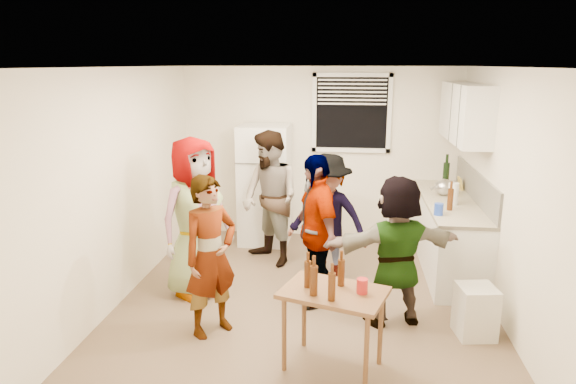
# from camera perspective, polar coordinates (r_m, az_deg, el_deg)

# --- Properties ---
(room) EXTENTS (4.00, 4.50, 2.50)m
(room) POSITION_cam_1_polar(r_m,az_deg,el_deg) (5.78, 1.89, -11.91)
(room) COLOR white
(room) RESTS_ON ground
(window) EXTENTS (1.12, 0.10, 1.06)m
(window) POSITION_cam_1_polar(r_m,az_deg,el_deg) (7.42, 7.07, 8.70)
(window) COLOR white
(window) RESTS_ON room
(refrigerator) EXTENTS (0.70, 0.70, 1.70)m
(refrigerator) POSITION_cam_1_polar(r_m,az_deg,el_deg) (7.35, -2.56, 0.84)
(refrigerator) COLOR white
(refrigerator) RESTS_ON ground
(counter_lower) EXTENTS (0.60, 2.20, 0.86)m
(counter_lower) POSITION_cam_1_polar(r_m,az_deg,el_deg) (6.78, 17.33, -4.64)
(counter_lower) COLOR white
(counter_lower) RESTS_ON ground
(countertop) EXTENTS (0.64, 2.22, 0.04)m
(countertop) POSITION_cam_1_polar(r_m,az_deg,el_deg) (6.66, 17.61, -0.96)
(countertop) COLOR beige
(countertop) RESTS_ON counter_lower
(backsplash) EXTENTS (0.03, 2.20, 0.36)m
(backsplash) POSITION_cam_1_polar(r_m,az_deg,el_deg) (6.67, 20.14, 0.63)
(backsplash) COLOR #A3A095
(backsplash) RESTS_ON countertop
(upper_cabinets) EXTENTS (0.34, 1.60, 0.70)m
(upper_cabinets) POSITION_cam_1_polar(r_m,az_deg,el_deg) (6.70, 19.09, 8.33)
(upper_cabinets) COLOR white
(upper_cabinets) RESTS_ON room
(kettle) EXTENTS (0.32, 0.29, 0.22)m
(kettle) POSITION_cam_1_polar(r_m,az_deg,el_deg) (6.85, 16.90, -0.33)
(kettle) COLOR silver
(kettle) RESTS_ON countertop
(paper_towel) EXTENTS (0.12, 0.12, 0.26)m
(paper_towel) POSITION_cam_1_polar(r_m,az_deg,el_deg) (6.44, 17.80, -1.30)
(paper_towel) COLOR white
(paper_towel) RESTS_ON countertop
(wine_bottle) EXTENTS (0.08, 0.08, 0.33)m
(wine_bottle) POSITION_cam_1_polar(r_m,az_deg,el_deg) (7.33, 17.05, 0.59)
(wine_bottle) COLOR black
(wine_bottle) RESTS_ON countertop
(beer_bottle_counter) EXTENTS (0.06, 0.06, 0.25)m
(beer_bottle_counter) POSITION_cam_1_polar(r_m,az_deg,el_deg) (6.18, 17.50, -1.92)
(beer_bottle_counter) COLOR #47230C
(beer_bottle_counter) RESTS_ON countertop
(blue_cup) EXTENTS (0.10, 0.10, 0.13)m
(blue_cup) POSITION_cam_1_polar(r_m,az_deg,el_deg) (5.94, 16.35, -2.47)
(blue_cup) COLOR blue
(blue_cup) RESTS_ON countertop
(picture_frame) EXTENTS (0.02, 0.19, 0.16)m
(picture_frame) POSITION_cam_1_polar(r_m,az_deg,el_deg) (7.22, 18.59, 0.92)
(picture_frame) COLOR gold
(picture_frame) RESTS_ON countertop
(trash_bin) EXTENTS (0.39, 0.39, 0.50)m
(trash_bin) POSITION_cam_1_polar(r_m,az_deg,el_deg) (5.30, 20.11, -12.34)
(trash_bin) COLOR beige
(trash_bin) RESTS_ON ground
(serving_table) EXTENTS (0.97, 0.79, 0.71)m
(serving_table) POSITION_cam_1_polar(r_m,az_deg,el_deg) (4.68, 4.91, -18.75)
(serving_table) COLOR brown
(serving_table) RESTS_ON ground
(beer_bottle_table) EXTENTS (0.07, 0.07, 0.25)m
(beer_bottle_table) POSITION_cam_1_polar(r_m,az_deg,el_deg) (4.25, 2.86, -11.34)
(beer_bottle_table) COLOR #47230C
(beer_bottle_table) RESTS_ON serving_table
(red_cup) EXTENTS (0.09, 0.09, 0.12)m
(red_cup) POSITION_cam_1_polar(r_m,az_deg,el_deg) (4.32, 8.21, -11.04)
(red_cup) COLOR #B3201F
(red_cup) RESTS_ON serving_table
(guest_grey) EXTENTS (1.95, 1.78, 0.57)m
(guest_grey) POSITION_cam_1_polar(r_m,az_deg,el_deg) (6.03, -9.89, -10.96)
(guest_grey) COLOR gray
(guest_grey) RESTS_ON ground
(guest_stripe) EXTENTS (1.54, 1.45, 0.37)m
(guest_stripe) POSITION_cam_1_polar(r_m,az_deg,el_deg) (5.24, -8.27, -15.01)
(guest_stripe) COLOR #141933
(guest_stripe) RESTS_ON ground
(guest_back_left) EXTENTS (1.81, 1.82, 0.65)m
(guest_back_left) POSITION_cam_1_polar(r_m,az_deg,el_deg) (6.80, -1.91, -7.80)
(guest_back_left) COLOR #4F3427
(guest_back_left) RESTS_ON ground
(guest_back_right) EXTENTS (1.40, 1.76, 0.57)m
(guest_back_right) POSITION_cam_1_polar(r_m,az_deg,el_deg) (6.33, 4.30, -9.54)
(guest_back_right) COLOR #404045
(guest_back_right) RESTS_ON ground
(guest_black) EXTENTS (1.89, 1.54, 0.40)m
(guest_black) POSITION_cam_1_polar(r_m,az_deg,el_deg) (5.76, 2.99, -12.02)
(guest_black) COLOR black
(guest_black) RESTS_ON ground
(guest_orange) EXTENTS (1.79, 1.86, 0.45)m
(guest_orange) POSITION_cam_1_polar(r_m,az_deg,el_deg) (5.46, 11.54, -13.86)
(guest_orange) COLOR #D58A4D
(guest_orange) RESTS_ON ground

